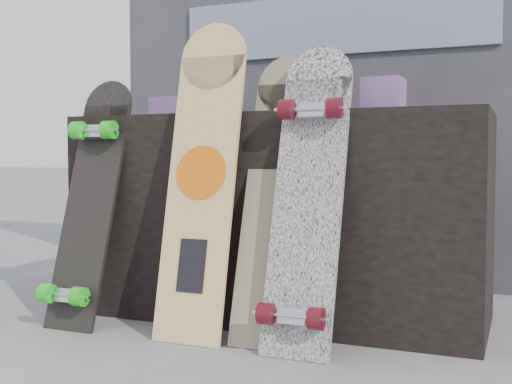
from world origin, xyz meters
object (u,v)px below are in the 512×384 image
at_px(longboard_geisha, 203,168).
at_px(longboard_cascadia, 308,190).
at_px(vendor_table, 279,216).
at_px(skateboard_dark, 90,196).
at_px(longboard_celtic, 277,186).

relative_size(longboard_geisha, longboard_cascadia, 1.10).
xyz_separation_m(vendor_table, skateboard_dark, (-0.63, -0.38, 0.09)).
bearing_deg(longboard_geisha, skateboard_dark, -179.23).
bearing_deg(longboard_cascadia, longboard_celtic, 151.74).
distance_m(longboard_geisha, skateboard_dark, 0.50).
relative_size(longboard_geisha, skateboard_dark, 1.19).
distance_m(vendor_table, longboard_celtic, 0.35).
distance_m(longboard_cascadia, skateboard_dark, 0.88).
bearing_deg(vendor_table, longboard_geisha, -111.44).
height_order(vendor_table, longboard_cascadia, longboard_cascadia).
bearing_deg(longboard_geisha, longboard_celtic, 14.53).
xyz_separation_m(vendor_table, longboard_cascadia, (0.25, -0.38, 0.13)).
bearing_deg(skateboard_dark, longboard_cascadia, -0.11).
distance_m(vendor_table, longboard_cascadia, 0.47).
distance_m(vendor_table, skateboard_dark, 0.74).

